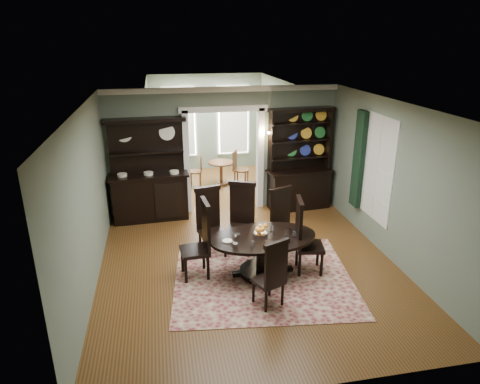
{
  "coord_description": "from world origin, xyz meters",
  "views": [
    {
      "loc": [
        -1.51,
        -6.88,
        4.1
      ],
      "look_at": [
        -0.06,
        0.6,
        1.3
      ],
      "focal_mm": 32.0,
      "sensor_mm": 36.0,
      "label": 1
    }
  ],
  "objects_px": {
    "sideboard": "(149,185)",
    "welsh_dresser": "(299,173)",
    "dining_table": "(263,248)",
    "parlor_table": "(221,170)"
  },
  "relations": [
    {
      "from": "welsh_dresser",
      "to": "parlor_table",
      "type": "xyz_separation_m",
      "value": [
        -1.64,
        2.1,
        -0.46
      ]
    },
    {
      "from": "parlor_table",
      "to": "dining_table",
      "type": "bearing_deg",
      "value": -90.08
    },
    {
      "from": "parlor_table",
      "to": "sideboard",
      "type": "bearing_deg",
      "value": -133.54
    },
    {
      "from": "sideboard",
      "to": "parlor_table",
      "type": "height_order",
      "value": "sideboard"
    },
    {
      "from": "sideboard",
      "to": "parlor_table",
      "type": "relative_size",
      "value": 3.25
    },
    {
      "from": "dining_table",
      "to": "welsh_dresser",
      "type": "height_order",
      "value": "welsh_dresser"
    },
    {
      "from": "welsh_dresser",
      "to": "dining_table",
      "type": "bearing_deg",
      "value": -124.39
    },
    {
      "from": "sideboard",
      "to": "parlor_table",
      "type": "distance_m",
      "value": 2.93
    },
    {
      "from": "parlor_table",
      "to": "welsh_dresser",
      "type": "bearing_deg",
      "value": -52.04
    },
    {
      "from": "sideboard",
      "to": "welsh_dresser",
      "type": "height_order",
      "value": "welsh_dresser"
    }
  ]
}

